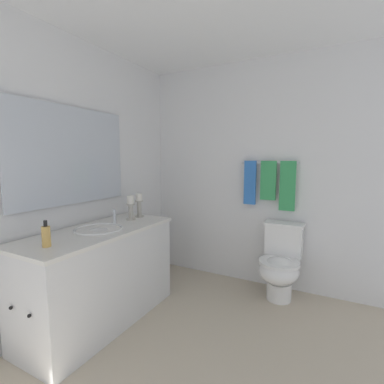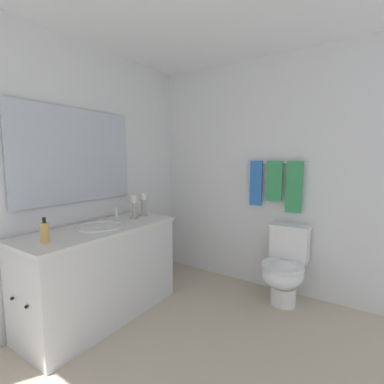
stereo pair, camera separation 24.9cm
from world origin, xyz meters
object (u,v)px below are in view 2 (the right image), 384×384
Objects in this scene: soap_bottle at (45,232)px; toilet at (285,267)px; mirror at (77,156)px; towel_center at (274,181)px; candle_holder_tall at (143,204)px; towel_bar at (276,163)px; vanity_cabinet at (102,272)px; towel_near_vanity at (256,183)px; towel_near_corner at (294,187)px; candle_holder_short at (134,206)px; sink_basin at (100,231)px.

toilet is (1.25, 1.62, -0.52)m from soap_bottle.
mirror is 2.82× the size of towel_center.
towel_bar is (1.12, 0.77, 0.42)m from candle_holder_tall.
vanity_cabinet is 0.78m from candle_holder_tall.
soap_bottle is at bearing -127.62° from toilet.
mirror is 2.20m from toilet.
soap_bottle is 0.38× the size of towel_near_vanity.
vanity_cabinet is 1.99m from towel_near_corner.
candle_holder_short is at bearing -84.58° from candle_holder_tall.
towel_bar is at bearing 174.77° from towel_near_corner.
candle_holder_short is at bearing 91.36° from vanity_cabinet.
mirror is at bearing -144.49° from toilet.
soap_bottle is 2.17m from towel_bar.
mirror reaches higher than vanity_cabinet.
towel_center is (1.38, 1.32, -0.25)m from mirror.
sink_basin is 0.78× the size of towel_near_corner.
sink_basin is at bearing -134.41° from towel_near_corner.
towel_bar is 0.31m from towel_near_corner.
candle_holder_tall is 1.37m from towel_center.
toilet is at bearing -47.14° from towel_center.
candle_holder_tall is at bearing 93.55° from soap_bottle.
towel_near_corner is (1.30, 1.32, 0.72)m from vanity_cabinet.
mirror is at bearing -122.65° from candle_holder_short.
candle_holder_tall is (0.26, 0.57, -0.49)m from mirror.
mirror is 1.80m from towel_near_vanity.
sink_basin is 2.23× the size of soap_bottle.
toilet is at bearing 35.51° from mirror.
towel_near_vanity is 0.39m from towel_near_corner.
candle_holder_short is 0.92m from soap_bottle.
sink_basin is 1.72× the size of candle_holder_short.
towel_bar is at bearing 34.51° from candle_holder_tall.
towel_near_corner is (0.20, -0.02, -0.24)m from towel_bar.
candle_holder_short is at bearing -151.74° from toilet.
mirror is 2.08m from towel_near_corner.
towel_near_vanity is at bearing 180.00° from towel_near_corner.
towel_near_vanity is 1.15× the size of towel_center.
towel_bar is at bearing 60.12° from soap_bottle.
mirror is 0.70m from candle_holder_short.
vanity_cabinet is 0.37m from sink_basin.
towel_center reaches higher than vanity_cabinet.
toilet is at bearing -27.88° from towel_near_vanity.
towel_near_corner reaches higher than soap_bottle.
sink_basin is 1.76m from toilet.
towel_near_vanity is (0.90, 1.32, 0.74)m from vanity_cabinet.
mirror is 1.56× the size of toilet.
sink_basin is 0.85× the size of towel_near_vanity.
towel_bar is (-0.19, 0.22, 1.00)m from toilet.
towel_near_corner is at bearing 29.75° from candle_holder_tall.
towel_near_vanity reaches higher than toilet.
towel_bar is 1.42× the size of towel_center.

